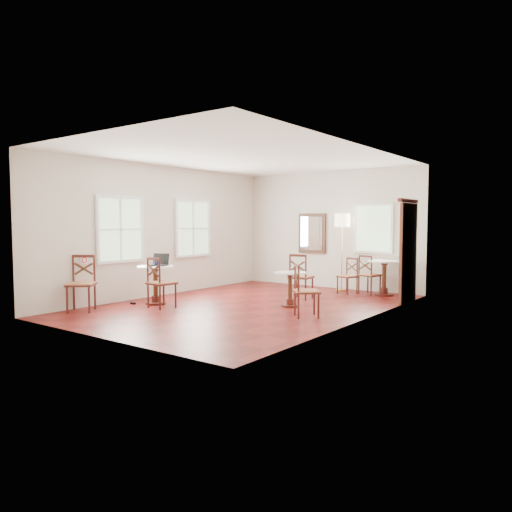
{
  "coord_description": "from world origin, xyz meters",
  "views": [
    {
      "loc": [
        6.05,
        -7.84,
        1.71
      ],
      "look_at": [
        0.0,
        0.3,
        1.0
      ],
      "focal_mm": 34.43,
      "sensor_mm": 36.0,
      "label": 1
    }
  ],
  "objects": [
    {
      "name": "chair_near_b",
      "position": [
        -2.18,
        -2.36,
        0.53
      ],
      "size": [
        0.7,
        0.7,
        1.07
      ],
      "rotation": [
        0.0,
        0.0,
        0.69
      ],
      "color": "#471911",
      "rests_on": "ground"
    },
    {
      "name": "room_shell",
      "position": [
        -0.06,
        0.27,
        1.89
      ],
      "size": [
        5.02,
        7.02,
        3.01
      ],
      "color": "beige",
      "rests_on": "ground"
    },
    {
      "name": "chair_mid_a",
      "position": [
        0.42,
        1.39,
        0.5
      ],
      "size": [
        0.52,
        0.52,
        1.0
      ],
      "rotation": [
        0.0,
        0.0,
        3.27
      ],
      "color": "#471911",
      "rests_on": "ground"
    },
    {
      "name": "chair_back_a",
      "position": [
        1.33,
        2.98,
        0.46
      ],
      "size": [
        0.51,
        0.51,
        0.93
      ],
      "rotation": [
        0.0,
        0.0,
        2.92
      ],
      "color": "#471911",
      "rests_on": "ground"
    },
    {
      "name": "chair_near_a",
      "position": [
        -1.23,
        -1.22,
        0.51
      ],
      "size": [
        0.51,
        0.51,
        1.02
      ],
      "rotation": [
        0.0,
        0.0,
        3.05
      ],
      "color": "#471911",
      "rests_on": "ground"
    },
    {
      "name": "chair_back_b",
      "position": [
        0.9,
        2.76,
        0.43
      ],
      "size": [
        0.48,
        0.48,
        0.85
      ],
      "rotation": [
        0.0,
        0.0,
        -0.27
      ],
      "color": "#471911",
      "rests_on": "ground"
    },
    {
      "name": "cafe_table_near",
      "position": [
        -1.65,
        -0.97,
        0.49
      ],
      "size": [
        0.75,
        0.75,
        0.8
      ],
      "color": "#471911",
      "rests_on": "ground"
    },
    {
      "name": "floor_lamp",
      "position": [
        0.53,
        3.15,
        1.62
      ],
      "size": [
        0.37,
        0.37,
        1.91
      ],
      "color": "#BF8C3F",
      "rests_on": "ground"
    },
    {
      "name": "power_adapter",
      "position": [
        -2.0,
        -1.28,
        0.02
      ],
      "size": [
        0.1,
        0.06,
        0.04
      ],
      "primitive_type": "cube",
      "color": "black",
      "rests_on": "ground"
    },
    {
      "name": "water_glass",
      "position": [
        -1.65,
        -0.79,
        0.85
      ],
      "size": [
        0.07,
        0.07,
        0.11
      ],
      "primitive_type": "cylinder",
      "color": "white",
      "rests_on": "cafe_table_near"
    },
    {
      "name": "chair_mid_b",
      "position": [
        1.56,
        -0.32,
        0.47
      ],
      "size": [
        0.62,
        0.62,
        0.95
      ],
      "rotation": [
        0.0,
        0.0,
        2.3
      ],
      "color": "#471911",
      "rests_on": "ground"
    },
    {
      "name": "mouse",
      "position": [
        -1.68,
        -1.07,
        0.82
      ],
      "size": [
        0.1,
        0.07,
        0.04
      ],
      "primitive_type": "ellipsoid",
      "rotation": [
        0.0,
        0.0,
        -0.11
      ],
      "color": "black",
      "rests_on": "cafe_table_near"
    },
    {
      "name": "laptop",
      "position": [
        -1.65,
        -0.85,
        0.86
      ],
      "size": [
        0.44,
        0.41,
        0.25
      ],
      "rotation": [
        0.0,
        0.0,
        0.46
      ],
      "color": "black",
      "rests_on": "cafe_table_near"
    },
    {
      "name": "navy_mug",
      "position": [
        -1.66,
        -0.95,
        0.84
      ],
      "size": [
        0.11,
        0.07,
        0.08
      ],
      "color": "black",
      "rests_on": "cafe_table_near"
    },
    {
      "name": "cafe_table_mid",
      "position": [
        0.74,
        0.46,
        0.43
      ],
      "size": [
        0.66,
        0.66,
        0.7
      ],
      "color": "#471911",
      "rests_on": "ground"
    },
    {
      "name": "ground",
      "position": [
        0.0,
        0.0,
        0.0
      ],
      "size": [
        7.0,
        7.0,
        0.0
      ],
      "primitive_type": "plane",
      "color": "maroon",
      "rests_on": "ground"
    },
    {
      "name": "cafe_table_back",
      "position": [
        1.69,
        3.02,
        0.5
      ],
      "size": [
        0.77,
        0.77,
        0.81
      ],
      "color": "#471911",
      "rests_on": "ground"
    }
  ]
}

